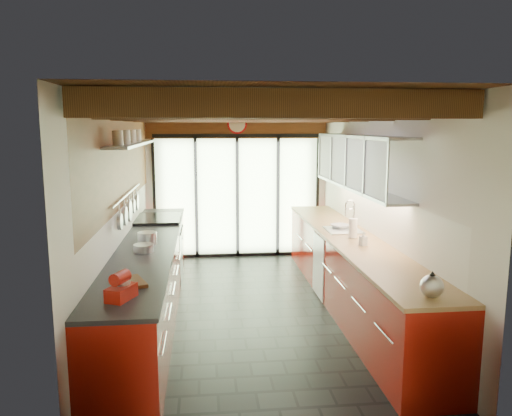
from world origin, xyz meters
name	(u,v)px	position (x,y,z in m)	size (l,w,h in m)	color
ground	(252,310)	(0.00, 0.00, 0.00)	(5.50, 5.50, 0.00)	black
room_shell	(252,181)	(0.00, 0.00, 1.65)	(5.50, 5.50, 5.50)	silver
ceiling_beams	(249,114)	(0.00, 0.38, 2.46)	(3.14, 5.06, 4.90)	#593316
glass_door	(237,164)	(0.00, 2.69, 1.66)	(2.95, 0.10, 2.90)	#C6EAAD
left_counter	(149,278)	(-1.28, 0.00, 0.46)	(0.68, 5.00, 0.92)	#9B170C
range_stove	(159,249)	(-1.28, 1.45, 0.47)	(0.66, 0.90, 0.97)	silver
right_counter	(351,272)	(1.27, 0.00, 0.46)	(0.68, 5.00, 0.92)	#9B170C
sink_assembly	(344,228)	(1.29, 0.40, 0.96)	(0.45, 0.52, 0.43)	silver
upper_cabinets_right	(359,162)	(1.43, 0.30, 1.85)	(0.34, 3.00, 3.00)	silver
left_wall_fixtures	(131,165)	(-1.47, 0.18, 1.85)	(0.28, 2.60, 0.96)	silver
stand_mixer	(121,288)	(-1.27, -2.05, 1.02)	(0.25, 0.30, 0.24)	red
pot_large	(147,238)	(-1.27, -0.11, 0.99)	(0.23, 0.23, 0.15)	silver
pot_small	(144,248)	(-1.27, -0.49, 0.96)	(0.23, 0.23, 0.09)	silver
cutting_board	(129,283)	(-1.27, -1.66, 0.94)	(0.26, 0.36, 0.03)	brown
kettle	(432,285)	(1.27, -2.25, 1.02)	(0.20, 0.24, 0.23)	silver
paper_towel	(353,228)	(1.27, -0.05, 1.04)	(0.13, 0.13, 0.29)	white
soap_bottle	(363,239)	(1.27, -0.46, 1.00)	(0.07, 0.08, 0.17)	silver
bowl	(340,227)	(1.27, 0.53, 0.95)	(0.25, 0.25, 0.06)	silver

